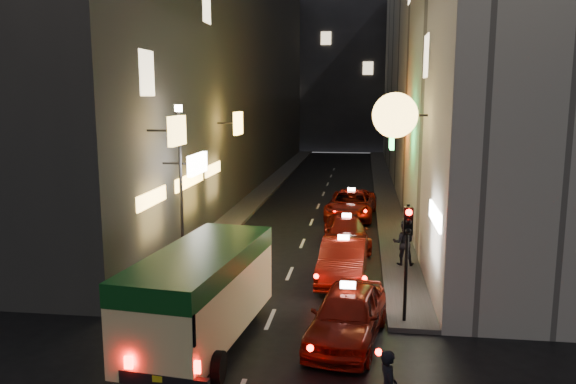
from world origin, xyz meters
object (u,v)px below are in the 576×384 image
at_px(taxi_near, 347,310).
at_px(traffic_light, 408,238).
at_px(lamp_post, 181,175).
at_px(pedestrian_crossing, 388,383).
at_px(minibus, 202,285).

height_order(taxi_near, traffic_light, traffic_light).
bearing_deg(lamp_post, pedestrian_crossing, -52.14).
height_order(traffic_light, lamp_post, lamp_post).
bearing_deg(pedestrian_crossing, traffic_light, -24.10).
xyz_separation_m(taxi_near, pedestrian_crossing, (0.94, -3.94, 0.03)).
xyz_separation_m(traffic_light, lamp_post, (-8.20, 4.53, 1.04)).
relative_size(minibus, lamp_post, 1.03).
relative_size(taxi_near, traffic_light, 1.68).
relative_size(minibus, pedestrian_crossing, 3.47).
height_order(minibus, pedestrian_crossing, minibus).
relative_size(pedestrian_crossing, traffic_light, 0.53).
distance_m(minibus, pedestrian_crossing, 5.83).
distance_m(traffic_light, lamp_post, 9.42).
height_order(taxi_near, pedestrian_crossing, taxi_near).
bearing_deg(pedestrian_crossing, lamp_post, 21.55).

